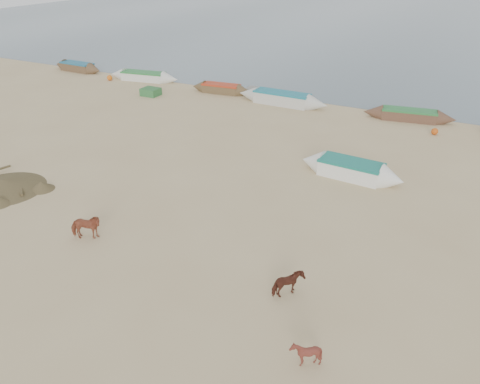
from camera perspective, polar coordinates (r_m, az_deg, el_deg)
name	(u,v)px	position (r m, az deg, el deg)	size (l,w,h in m)	color
ground	(194,256)	(18.78, -5.66, -7.76)	(140.00, 140.00, 0.00)	tan
sea	(441,16)	(95.69, 23.31, 19.10)	(160.00, 160.00, 0.00)	slate
cow_adult	(86,227)	(20.43, -18.29, -4.09)	(0.61, 1.34, 1.13)	brown
calf_front	(306,354)	(14.42, 8.01, -18.93)	(0.69, 0.77, 0.85)	maroon
calf_right	(289,285)	(16.58, 5.96, -11.18)	(0.96, 0.82, 0.96)	#502519
near_canoe	(351,169)	(25.39, 13.35, 2.72)	(5.57, 1.43, 0.90)	white
debris_pile	(4,184)	(26.37, -26.84, 0.84)	(4.01, 4.01, 0.52)	brown
waterline_canoes	(332,105)	(36.11, 11.19, 10.38)	(57.48, 3.74, 0.97)	brown
beach_clutter	(377,119)	(34.08, 16.35, 8.52)	(44.33, 5.30, 0.64)	#2E6735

